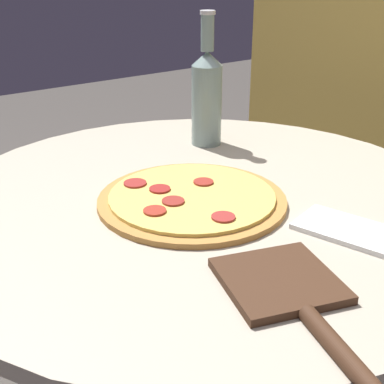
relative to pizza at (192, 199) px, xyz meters
The scene contains 5 objects.
table 0.20m from the pizza, 110.99° to the left, with size 0.94×0.94×0.75m.
pizza is the anchor object (origin of this frame).
beer_bottle 0.33m from the pizza, 137.73° to the left, with size 0.07×0.07×0.28m.
pizza_paddle 0.30m from the pizza, 12.54° to the right, with size 0.31×0.18×0.02m.
napkin 0.26m from the pizza, 30.10° to the left, with size 0.17×0.13×0.01m.
Camera 1 is at (0.68, -0.52, 1.14)m, focal length 50.00 mm.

